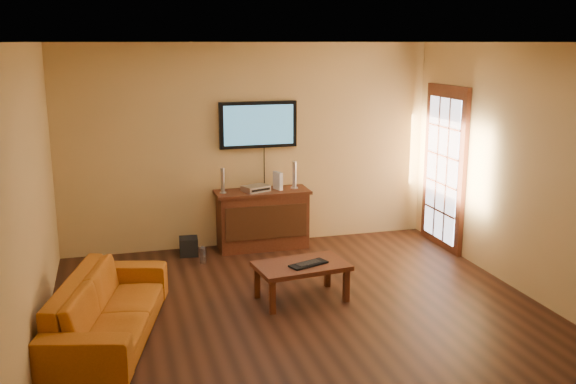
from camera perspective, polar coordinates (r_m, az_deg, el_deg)
name	(u,v)px	position (r m, az deg, el deg)	size (l,w,h in m)	color
ground_plane	(304,315)	(6.62, 1.44, -10.89)	(5.00, 5.00, 0.00)	black
room_walls	(288,141)	(6.72, -0.04, 4.52)	(5.00, 5.00, 5.00)	tan
french_door	(444,170)	(8.75, 13.70, 1.95)	(0.07, 1.02, 2.22)	#441D0F
media_console	(263,219)	(8.57, -2.27, -2.42)	(1.25, 0.48, 0.79)	#441D0F
television	(258,125)	(8.51, -2.66, 6.00)	(1.04, 0.08, 0.61)	black
coffee_table	(301,269)	(6.87, 1.20, -6.84)	(1.03, 0.69, 0.40)	#441D0F
sofa	(108,298)	(6.26, -15.68, -9.02)	(1.97, 0.58, 0.77)	#AF5A13
speaker_left	(223,182)	(8.34, -5.82, 0.92)	(0.09, 0.09, 0.33)	silver
speaker_right	(294,176)	(8.57, 0.57, 1.44)	(0.10, 0.10, 0.37)	silver
av_receiver	(256,188)	(8.44, -2.89, 0.33)	(0.33, 0.23, 0.08)	silver
game_console	(278,181)	(8.51, -0.91, 1.01)	(0.05, 0.17, 0.24)	white
subwoofer	(189,246)	(8.44, -8.82, -4.80)	(0.23, 0.23, 0.23)	black
bottle	(203,255)	(8.12, -7.60, -5.57)	(0.08, 0.08, 0.22)	white
keyboard	(308,264)	(6.82, 1.83, -6.41)	(0.45, 0.30, 0.03)	black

